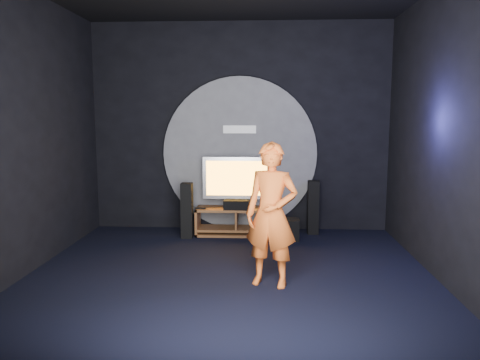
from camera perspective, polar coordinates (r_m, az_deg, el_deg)
name	(u,v)px	position (r m, az deg, el deg)	size (l,w,h in m)	color
floor	(229,277)	(5.81, -1.34, -11.75)	(5.00, 5.00, 0.00)	black
back_wall	(240,127)	(7.97, -0.01, 6.43)	(5.00, 0.04, 3.50)	black
front_wall	(199,147)	(3.00, -5.07, 3.97)	(5.00, 0.04, 3.50)	black
left_wall	(20,132)	(6.19, -25.23, 5.26)	(0.04, 5.00, 3.50)	black
right_wall	(447,133)	(5.85, 23.96, 5.22)	(0.04, 5.00, 3.50)	black
wall_disc_panel	(240,154)	(7.94, -0.03, 3.18)	(2.60, 0.11, 2.60)	#515156
media_console	(237,223)	(7.73, -0.37, -5.26)	(1.32, 0.45, 0.45)	brown
tv	(237,180)	(7.66, -0.40, 0.02)	(1.11, 0.22, 0.83)	#B1B1B9
center_speaker	(236,205)	(7.52, -0.50, -3.07)	(0.40, 0.15, 0.15)	black
remote	(200,208)	(7.61, -4.86, -3.45)	(0.18, 0.05, 0.02)	black
tower_speaker_left	(187,211)	(7.54, -6.48, -3.72)	(0.18, 0.20, 0.89)	black
tower_speaker_right	(313,207)	(7.84, 8.90, -3.32)	(0.18, 0.20, 0.89)	black
subwoofer	(289,229)	(7.46, 6.01, -6.00)	(0.30, 0.30, 0.33)	black
player	(271,215)	(5.36, 3.84, -4.23)	(0.61, 0.40, 1.66)	#CC541B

